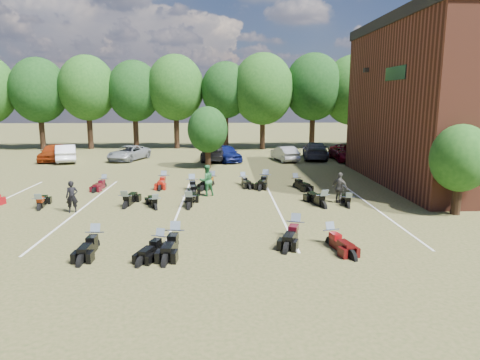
{
  "coord_description": "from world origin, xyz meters",
  "views": [
    {
      "loc": [
        -0.73,
        -18.68,
        5.55
      ],
      "look_at": [
        0.14,
        4.0,
        1.2
      ],
      "focal_mm": 32.0,
      "sensor_mm": 36.0,
      "label": 1
    }
  ],
  "objects_px": {
    "car_0": "(54,152)",
    "motorcycle_3": "(175,247)",
    "person_black": "(72,197)",
    "person_grey": "(340,188)",
    "motorcycle_14": "(104,187)",
    "car_4": "(226,153)",
    "person_green": "(207,180)"
  },
  "relations": [
    {
      "from": "car_4",
      "to": "person_black",
      "type": "distance_m",
      "value": 18.75
    },
    {
      "from": "motorcycle_3",
      "to": "car_4",
      "type": "bearing_deg",
      "value": 89.59
    },
    {
      "from": "car_4",
      "to": "person_grey",
      "type": "bearing_deg",
      "value": -89.71
    },
    {
      "from": "person_green",
      "to": "person_grey",
      "type": "height_order",
      "value": "person_green"
    },
    {
      "from": "motorcycle_3",
      "to": "person_black",
      "type": "bearing_deg",
      "value": 142.02
    },
    {
      "from": "person_grey",
      "to": "motorcycle_14",
      "type": "bearing_deg",
      "value": 31.9
    },
    {
      "from": "car_4",
      "to": "person_grey",
      "type": "height_order",
      "value": "person_grey"
    },
    {
      "from": "car_0",
      "to": "car_4",
      "type": "xyz_separation_m",
      "value": [
        15.49,
        -0.88,
        -0.05
      ]
    },
    {
      "from": "car_0",
      "to": "person_green",
      "type": "distance_m",
      "value": 20.37
    },
    {
      "from": "person_black",
      "to": "motorcycle_14",
      "type": "xyz_separation_m",
      "value": [
        -0.13,
        6.05,
        -0.79
      ]
    },
    {
      "from": "motorcycle_3",
      "to": "person_green",
      "type": "bearing_deg",
      "value": 89.22
    },
    {
      "from": "car_4",
      "to": "person_green",
      "type": "distance_m",
      "value": 13.71
    },
    {
      "from": "person_grey",
      "to": "motorcycle_3",
      "type": "bearing_deg",
      "value": 89.85
    },
    {
      "from": "car_4",
      "to": "motorcycle_14",
      "type": "bearing_deg",
      "value": -145.77
    },
    {
      "from": "person_black",
      "to": "person_green",
      "type": "distance_m",
      "value": 7.33
    },
    {
      "from": "motorcycle_3",
      "to": "motorcycle_14",
      "type": "xyz_separation_m",
      "value": [
        -5.73,
        11.25,
        0.0
      ]
    },
    {
      "from": "car_0",
      "to": "person_green",
      "type": "relative_size",
      "value": 2.54
    },
    {
      "from": "car_4",
      "to": "person_green",
      "type": "relative_size",
      "value": 2.39
    },
    {
      "from": "car_0",
      "to": "person_black",
      "type": "distance_m",
      "value": 19.61
    },
    {
      "from": "car_4",
      "to": "motorcycle_3",
      "type": "distance_m",
      "value": 22.42
    },
    {
      "from": "person_grey",
      "to": "motorcycle_3",
      "type": "xyz_separation_m",
      "value": [
        -8.06,
        -6.6,
        -0.83
      ]
    },
    {
      "from": "person_green",
      "to": "person_grey",
      "type": "distance_m",
      "value": 7.48
    },
    {
      "from": "person_grey",
      "to": "motorcycle_3",
      "type": "distance_m",
      "value": 10.45
    },
    {
      "from": "car_0",
      "to": "person_grey",
      "type": "relative_size",
      "value": 2.76
    },
    {
      "from": "motorcycle_3",
      "to": "motorcycle_14",
      "type": "height_order",
      "value": "motorcycle_3"
    },
    {
      "from": "motorcycle_3",
      "to": "person_grey",
      "type": "bearing_deg",
      "value": 44.24
    },
    {
      "from": "car_0",
      "to": "motorcycle_3",
      "type": "relative_size",
      "value": 1.9
    },
    {
      "from": "car_0",
      "to": "person_black",
      "type": "bearing_deg",
      "value": -71.11
    },
    {
      "from": "person_green",
      "to": "motorcycle_3",
      "type": "bearing_deg",
      "value": 57.83
    },
    {
      "from": "person_black",
      "to": "person_grey",
      "type": "relative_size",
      "value": 0.95
    },
    {
      "from": "motorcycle_3",
      "to": "motorcycle_14",
      "type": "distance_m",
      "value": 12.62
    },
    {
      "from": "person_black",
      "to": "motorcycle_3",
      "type": "distance_m",
      "value": 7.68
    }
  ]
}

